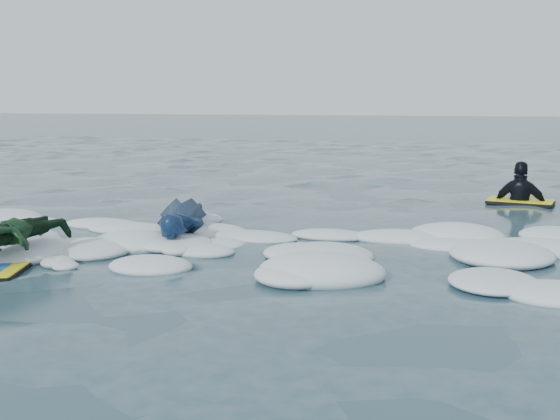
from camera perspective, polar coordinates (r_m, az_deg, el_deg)
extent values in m
plane|color=#1B3441|center=(7.52, -7.53, -4.36)|extent=(120.00, 120.00, 0.00)
cube|color=black|center=(8.62, -8.62, -2.38)|extent=(0.67, 1.16, 0.06)
cube|color=yellow|center=(8.61, -8.62, -2.13)|extent=(0.65, 1.14, 0.02)
imported|color=navy|center=(8.81, -8.04, -0.71)|extent=(1.03, 1.81, 0.41)
cube|color=black|center=(7.62, -21.73, -4.52)|extent=(0.69, 0.96, 0.04)
cube|color=yellow|center=(7.61, -21.75, -4.31)|extent=(0.67, 0.94, 0.02)
cube|color=blue|center=(7.61, -21.75, -4.23)|extent=(0.37, 0.84, 0.01)
imported|color=black|center=(7.73, -20.99, -2.44)|extent=(1.00, 1.44, 0.49)
cube|color=black|center=(12.18, 18.94, 0.60)|extent=(1.14, 0.79, 0.05)
cube|color=yellow|center=(12.18, 18.95, 0.76)|extent=(1.12, 0.76, 0.02)
imported|color=black|center=(12.20, 18.92, 0.11)|extent=(0.97, 0.56, 1.56)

